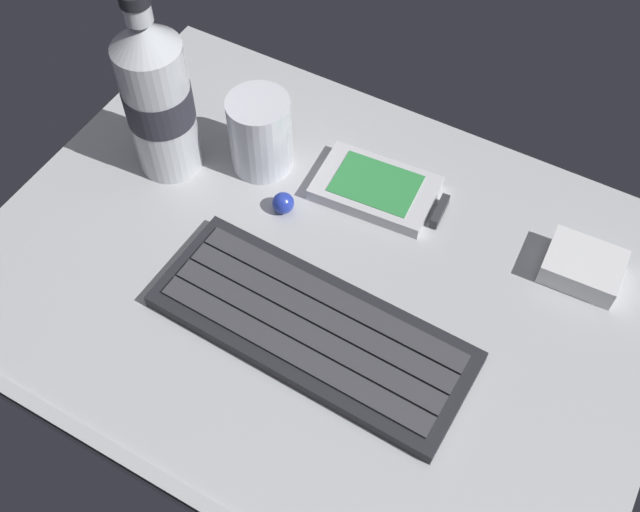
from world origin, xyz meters
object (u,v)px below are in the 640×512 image
at_px(water_bottle, 157,97).
at_px(keyboard, 312,328).
at_px(juice_cup, 260,136).
at_px(trackball_mouse, 283,203).
at_px(handheld_device, 381,190).
at_px(charger_block, 583,267).

bearing_deg(water_bottle, keyboard, -24.98).
xyz_separation_m(juice_cup, trackball_mouse, (0.05, -0.04, -0.03)).
bearing_deg(water_bottle, trackball_mouse, 0.22).
height_order(handheld_device, juice_cup, juice_cup).
height_order(handheld_device, water_bottle, water_bottle).
height_order(juice_cup, water_bottle, water_bottle).
height_order(handheld_device, trackball_mouse, trackball_mouse).
height_order(keyboard, juice_cup, juice_cup).
bearing_deg(charger_block, trackball_mouse, -166.02).
distance_m(handheld_device, water_bottle, 0.24).
xyz_separation_m(juice_cup, charger_block, (0.34, 0.03, -0.03)).
bearing_deg(charger_block, water_bottle, -170.39).
xyz_separation_m(keyboard, handheld_device, (-0.02, 0.17, -0.00)).
bearing_deg(juice_cup, keyboard, -46.13).
relative_size(keyboard, water_bottle, 1.41).
relative_size(water_bottle, charger_block, 2.97).
bearing_deg(keyboard, juice_cup, 133.87).
relative_size(keyboard, trackball_mouse, 13.34).
height_order(handheld_device, charger_block, charger_block).
distance_m(keyboard, water_bottle, 0.27).
relative_size(handheld_device, juice_cup, 1.55).
xyz_separation_m(handheld_device, water_bottle, (-0.21, -0.07, 0.08)).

